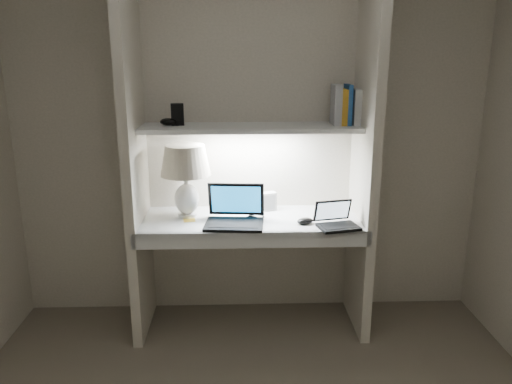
{
  "coord_description": "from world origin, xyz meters",
  "views": [
    {
      "loc": [
        -0.08,
        -1.87,
        1.81
      ],
      "look_at": [
        0.03,
        1.05,
        1.0
      ],
      "focal_mm": 35.0,
      "sensor_mm": 36.0,
      "label": 1
    }
  ],
  "objects_px": {
    "laptop_netbook": "(336,221)",
    "book_row": "(351,106)",
    "speaker": "(269,201)",
    "table_lamp": "(186,169)",
    "laptop_main": "(235,215)"
  },
  "relations": [
    {
      "from": "table_lamp",
      "to": "speaker",
      "type": "height_order",
      "value": "table_lamp"
    },
    {
      "from": "table_lamp",
      "to": "laptop_netbook",
      "type": "bearing_deg",
      "value": -14.06
    },
    {
      "from": "laptop_main",
      "to": "book_row",
      "type": "height_order",
      "value": "book_row"
    },
    {
      "from": "laptop_netbook",
      "to": "speaker",
      "type": "relative_size",
      "value": 2.21
    },
    {
      "from": "laptop_netbook",
      "to": "speaker",
      "type": "height_order",
      "value": "laptop_netbook"
    },
    {
      "from": "table_lamp",
      "to": "speaker",
      "type": "relative_size",
      "value": 3.76
    },
    {
      "from": "laptop_main",
      "to": "table_lamp",
      "type": "bearing_deg",
      "value": 160.33
    },
    {
      "from": "table_lamp",
      "to": "laptop_main",
      "type": "relative_size",
      "value": 1.23
    },
    {
      "from": "table_lamp",
      "to": "book_row",
      "type": "distance_m",
      "value": 1.14
    },
    {
      "from": "laptop_netbook",
      "to": "book_row",
      "type": "xyz_separation_m",
      "value": [
        0.12,
        0.3,
        0.68
      ]
    },
    {
      "from": "book_row",
      "to": "speaker",
      "type": "bearing_deg",
      "value": 174.14
    },
    {
      "from": "laptop_main",
      "to": "laptop_netbook",
      "type": "distance_m",
      "value": 0.64
    },
    {
      "from": "table_lamp",
      "to": "book_row",
      "type": "xyz_separation_m",
      "value": [
        1.07,
        0.06,
        0.39
      ]
    },
    {
      "from": "laptop_main",
      "to": "book_row",
      "type": "bearing_deg",
      "value": 20.72
    },
    {
      "from": "table_lamp",
      "to": "laptop_netbook",
      "type": "height_order",
      "value": "table_lamp"
    }
  ]
}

